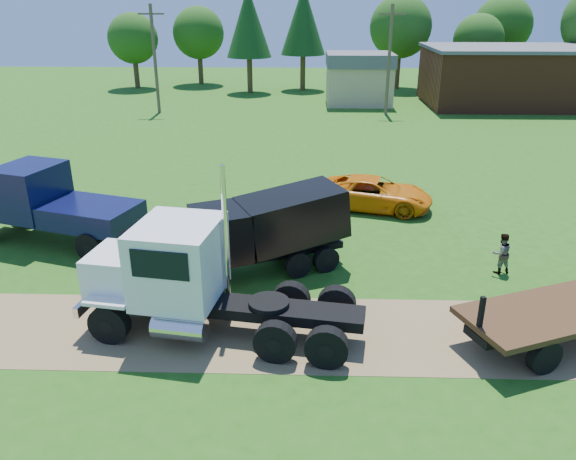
{
  "coord_description": "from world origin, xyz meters",
  "views": [
    {
      "loc": [
        -1.05,
        -14.61,
        9.46
      ],
      "look_at": [
        -1.63,
        4.3,
        1.6
      ],
      "focal_mm": 35.0,
      "sensor_mm": 36.0,
      "label": 1
    }
  ],
  "objects_px": {
    "white_semi_tractor": "(183,277)",
    "orange_pickup": "(374,193)",
    "navy_truck": "(46,204)",
    "black_dump_truck": "(260,230)"
  },
  "relations": [
    {
      "from": "navy_truck",
      "to": "orange_pickup",
      "type": "relative_size",
      "value": 1.36
    },
    {
      "from": "white_semi_tractor",
      "to": "navy_truck",
      "type": "bearing_deg",
      "value": 146.02
    },
    {
      "from": "navy_truck",
      "to": "orange_pickup",
      "type": "height_order",
      "value": "navy_truck"
    },
    {
      "from": "black_dump_truck",
      "to": "orange_pickup",
      "type": "distance_m",
      "value": 8.6
    },
    {
      "from": "navy_truck",
      "to": "orange_pickup",
      "type": "bearing_deg",
      "value": 34.71
    },
    {
      "from": "white_semi_tractor",
      "to": "orange_pickup",
      "type": "xyz_separation_m",
      "value": [
        6.95,
        10.86,
        -0.97
      ]
    },
    {
      "from": "white_semi_tractor",
      "to": "black_dump_truck",
      "type": "bearing_deg",
      "value": 72.08
    },
    {
      "from": "black_dump_truck",
      "to": "white_semi_tractor",
      "type": "bearing_deg",
      "value": -141.97
    },
    {
      "from": "white_semi_tractor",
      "to": "orange_pickup",
      "type": "relative_size",
      "value": 1.56
    },
    {
      "from": "navy_truck",
      "to": "black_dump_truck",
      "type": "bearing_deg",
      "value": 1.07
    }
  ]
}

